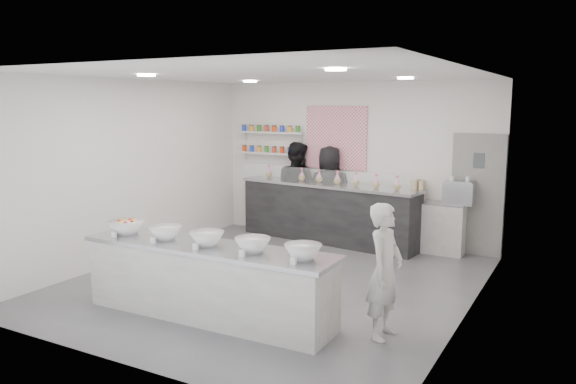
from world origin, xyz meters
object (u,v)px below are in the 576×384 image
object	(u,v)px
espresso_ledge	(429,227)
woman_prep	(385,271)
staff_left	(296,189)
prep_counter	(208,281)
staff_right	(329,193)
back_bar	(328,213)
espresso_machine	(459,193)

from	to	relation	value
espresso_ledge	woman_prep	xyz separation A→B (m)	(0.52, -3.86, 0.31)
woman_prep	staff_left	world-z (taller)	staff_left
prep_counter	woman_prep	bearing A→B (deg)	12.22
staff_left	staff_right	distance (m)	0.73
back_bar	staff_right	size ratio (longest dim) A/B	2.00
prep_counter	espresso_machine	bearing A→B (deg)	63.93
espresso_machine	staff_right	bearing A→B (deg)	178.37
back_bar	woman_prep	size ratio (longest dim) A/B	2.35
staff_right	staff_left	bearing A→B (deg)	-19.95
woman_prep	staff_right	world-z (taller)	staff_right
back_bar	espresso_machine	world-z (taller)	espresso_machine
espresso_ledge	staff_left	xyz separation A→B (m)	(-2.70, 0.07, 0.47)
prep_counter	back_bar	bearing A→B (deg)	93.59
espresso_ledge	woman_prep	size ratio (longest dim) A/B	0.80
woman_prep	staff_right	size ratio (longest dim) A/B	0.85
back_bar	woman_prep	distance (m)	4.40
back_bar	prep_counter	bearing A→B (deg)	-78.51
back_bar	espresso_machine	bearing A→B (deg)	11.52
prep_counter	woman_prep	size ratio (longest dim) A/B	2.18
espresso_ledge	woman_prep	distance (m)	3.91
espresso_machine	woman_prep	xyz separation A→B (m)	(0.03, -3.86, -0.33)
back_bar	espresso_machine	distance (m)	2.44
espresso_ledge	staff_right	distance (m)	2.02
prep_counter	staff_right	world-z (taller)	staff_right
prep_counter	espresso_machine	distance (m)	4.85
espresso_ledge	staff_left	bearing A→B (deg)	178.51
prep_counter	staff_right	xyz separation A→B (m)	(-0.40, 4.41, 0.45)
espresso_machine	staff_right	size ratio (longest dim) A/B	0.28
staff_left	staff_right	size ratio (longest dim) A/B	1.03
back_bar	staff_right	distance (m)	0.43
espresso_machine	staff_left	world-z (taller)	staff_left
prep_counter	espresso_ledge	bearing A→B (deg)	69.40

